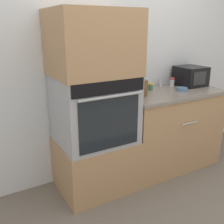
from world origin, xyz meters
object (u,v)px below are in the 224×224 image
object	(u,v)px
wall_oven	(94,109)
microwave	(191,76)
condiment_jar_mid	(150,87)
condiment_jar_near	(172,82)
condiment_jar_far	(124,88)
condiment_jar_back	(161,83)
knife_block	(139,88)
bowl	(182,89)

from	to	relation	value
wall_oven	microwave	size ratio (longest dim) A/B	2.19
microwave	condiment_jar_mid	world-z (taller)	microwave
condiment_jar_near	condiment_jar_far	distance (m)	0.63
condiment_jar_near	condiment_jar_far	bearing A→B (deg)	172.57
condiment_jar_mid	condiment_jar_back	size ratio (longest dim) A/B	0.90
knife_block	condiment_jar_near	bearing A→B (deg)	14.66
microwave	condiment_jar_near	distance (m)	0.25
microwave	condiment_jar_mid	size ratio (longest dim) A/B	4.12
microwave	condiment_jar_mid	xyz separation A→B (m)	(-0.57, 0.04, -0.08)
knife_block	condiment_jar_far	world-z (taller)	knife_block
condiment_jar_back	bowl	bearing A→B (deg)	-80.45
knife_block	condiment_jar_back	size ratio (longest dim) A/B	2.43
condiment_jar_near	condiment_jar_mid	distance (m)	0.33
condiment_jar_far	condiment_jar_back	size ratio (longest dim) A/B	0.95
microwave	condiment_jar_near	bearing A→B (deg)	165.30
condiment_jar_near	condiment_jar_far	world-z (taller)	condiment_jar_near
microwave	condiment_jar_far	world-z (taller)	microwave
condiment_jar_near	condiment_jar_mid	xyz separation A→B (m)	(-0.33, -0.02, -0.01)
wall_oven	condiment_jar_mid	distance (m)	0.80
knife_block	bowl	size ratio (longest dim) A/B	1.73
condiment_jar_mid	condiment_jar_far	distance (m)	0.31
wall_oven	condiment_jar_near	world-z (taller)	wall_oven
wall_oven	condiment_jar_mid	bearing A→B (deg)	11.48
condiment_jar_near	condiment_jar_far	size ratio (longest dim) A/B	1.28
bowl	wall_oven	bearing A→B (deg)	176.98
bowl	condiment_jar_far	xyz separation A→B (m)	(-0.57, 0.31, 0.02)
microwave	knife_block	distance (m)	0.84
condiment_jar_far	condiment_jar_back	distance (m)	0.52
knife_block	condiment_jar_back	bearing A→B (deg)	25.44
condiment_jar_back	microwave	bearing A→B (deg)	-21.58
knife_block	condiment_jar_far	distance (m)	0.24
condiment_jar_mid	condiment_jar_back	distance (m)	0.24
microwave	bowl	size ratio (longest dim) A/B	2.63
wall_oven	condiment_jar_mid	world-z (taller)	wall_oven
bowl	condiment_jar_near	size ratio (longest dim) A/B	1.16
condiment_jar_near	condiment_jar_back	distance (m)	0.13
knife_block	condiment_jar_near	size ratio (longest dim) A/B	2.00
condiment_jar_near	condiment_jar_mid	size ratio (longest dim) A/B	1.36
condiment_jar_mid	condiment_jar_back	world-z (taller)	condiment_jar_back
microwave	condiment_jar_near	xyz separation A→B (m)	(-0.23, 0.06, -0.06)
condiment_jar_far	condiment_jar_back	world-z (taller)	condiment_jar_back
bowl	knife_block	bearing A→B (deg)	172.16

